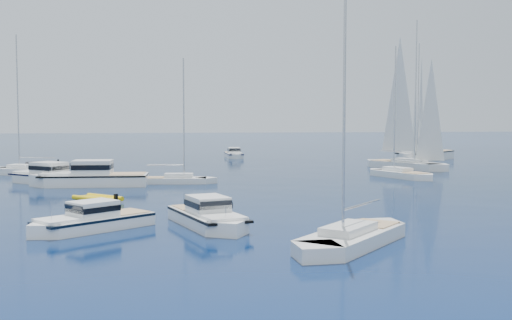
{
  "coord_description": "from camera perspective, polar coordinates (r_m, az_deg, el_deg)",
  "views": [
    {
      "loc": [
        -9.62,
        -35.37,
        6.45
      ],
      "look_at": [
        -1.92,
        24.5,
        2.2
      ],
      "focal_mm": 44.79,
      "sensor_mm": 36.0,
      "label": 1
    }
  ],
  "objects": [
    {
      "name": "motor_cruiser_centre",
      "position": [
        60.28,
        -14.57,
        -2.24
      ],
      "size": [
        11.57,
        3.95,
        3.0
      ],
      "primitive_type": null,
      "rotation": [
        0.0,
        0.0,
        1.53
      ],
      "color": "white",
      "rests_on": "ground"
    },
    {
      "name": "sailboat_sails_r",
      "position": [
        79.24,
        13.23,
        -0.75
      ],
      "size": [
        9.55,
        12.17,
        18.3
      ],
      "primitive_type": null,
      "rotation": [
        0.0,
        0.0,
        3.72
      ],
      "color": "silver",
      "rests_on": "ground"
    },
    {
      "name": "tender_grey_far",
      "position": [
        86.41,
        -18.6,
        -0.46
      ],
      "size": [
        4.34,
        2.71,
        0.95
      ],
      "primitive_type": null,
      "rotation": [
        0.0,
        0.0,
        1.7
      ],
      "color": "black",
      "rests_on": "ground"
    },
    {
      "name": "ground",
      "position": [
        37.22,
        7.81,
        -5.99
      ],
      "size": [
        400.0,
        400.0,
        0.0
      ],
      "primitive_type": "plane",
      "color": "#081F53",
      "rests_on": "ground"
    },
    {
      "name": "motor_cruiser_far_l",
      "position": [
        63.46,
        -18.08,
        -2.01
      ],
      "size": [
        9.6,
        8.6,
        2.6
      ],
      "primitive_type": null,
      "rotation": [
        0.0,
        0.0,
        0.89
      ],
      "color": "silver",
      "rests_on": "ground"
    },
    {
      "name": "tender_yellow",
      "position": [
        49.05,
        -13.95,
        -3.65
      ],
      "size": [
        4.36,
        4.26,
        0.95
      ],
      "primitive_type": null,
      "rotation": [
        0.0,
        0.0,
        0.82
      ],
      "color": "yellow",
      "rests_on": "ground"
    },
    {
      "name": "motor_cruiser_left",
      "position": [
        37.18,
        -14.53,
        -6.09
      ],
      "size": [
        7.72,
        7.02,
        2.1
      ],
      "primitive_type": null,
      "rotation": [
        0.0,
        0.0,
        2.27
      ],
      "color": "white",
      "rests_on": "ground"
    },
    {
      "name": "motor_cruiser_near",
      "position": [
        37.21,
        -4.21,
        -5.96
      ],
      "size": [
        5.09,
        8.99,
        2.26
      ],
      "primitive_type": null,
      "rotation": [
        0.0,
        0.0,
        3.45
      ],
      "color": "white",
      "rests_on": "ground"
    },
    {
      "name": "sailboat_centre",
      "position": [
        60.96,
        -7.2,
        -2.08
      ],
      "size": [
        8.49,
        2.98,
        12.22
      ],
      "primitive_type": null,
      "rotation": [
        0.0,
        0.0,
        4.61
      ],
      "color": "silver",
      "rests_on": "ground"
    },
    {
      "name": "sailboat_far_l",
      "position": [
        73.5,
        -19.7,
        -1.24
      ],
      "size": [
        10.87,
        6.86,
        15.67
      ],
      "primitive_type": null,
      "rotation": [
        0.0,
        0.0,
        1.15
      ],
      "color": "silver",
      "rests_on": "ground"
    },
    {
      "name": "motor_cruiser_horizon",
      "position": [
        97.29,
        -1.98,
        0.22
      ],
      "size": [
        2.55,
        7.57,
        1.97
      ],
      "primitive_type": null,
      "rotation": [
        0.0,
        0.0,
        3.18
      ],
      "color": "silver",
      "rests_on": "ground"
    },
    {
      "name": "sailboat_fore",
      "position": [
        32.28,
        8.58,
        -7.54
      ],
      "size": [
        9.0,
        9.88,
        15.63
      ],
      "primitive_type": null,
      "rotation": [
        0.0,
        0.0,
        2.44
      ],
      "color": "silver",
      "rests_on": "ground"
    },
    {
      "name": "sailboat_mid_r",
      "position": [
        67.86,
        12.74,
        -1.53
      ],
      "size": [
        6.0,
        9.83,
        14.13
      ],
      "primitive_type": null,
      "rotation": [
        0.0,
        0.0,
        0.39
      ],
      "color": "white",
      "rests_on": "ground"
    },
    {
      "name": "motor_cruiser_distant",
      "position": [
        94.69,
        14.74,
        -0.01
      ],
      "size": [
        12.62,
        12.13,
        3.52
      ],
      "primitive_type": null,
      "rotation": [
        0.0,
        0.0,
        2.32
      ],
      "color": "silver",
      "rests_on": "ground"
    },
    {
      "name": "sailboat_sails_far",
      "position": [
        93.7,
        14.32,
        -0.05
      ],
      "size": [
        8.72,
        11.46,
        17.09
      ],
      "primitive_type": null,
      "rotation": [
        0.0,
        0.0,
        2.58
      ],
      "color": "white",
      "rests_on": "ground"
    }
  ]
}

